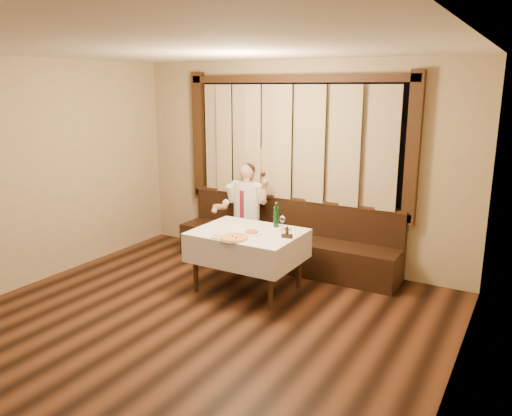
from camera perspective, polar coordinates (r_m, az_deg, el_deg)
The scene contains 10 objects.
room at distance 5.24m, azimuth -5.11°, elevation 3.22°, with size 5.01×6.01×2.81m.
banquette at distance 6.99m, azimuth 3.39°, elevation -4.10°, with size 3.20×0.61×0.94m.
dining_table at distance 6.04m, azimuth -0.95°, elevation -3.61°, with size 1.27×0.97×0.76m.
pizza at distance 5.69m, azimuth -2.55°, elevation -3.44°, with size 0.34×0.34×0.04m.
pasta_red at distance 5.89m, azimuth -0.48°, elevation -2.62°, with size 0.25×0.25×0.08m.
pasta_cream at distance 5.79m, azimuth -4.04°, elevation -2.95°, with size 0.25×0.25×0.09m.
green_bottle at distance 6.15m, azimuth 2.32°, elevation -0.98°, with size 0.07×0.07×0.31m.
table_wine_glass at distance 6.01m, azimuth 3.01°, elevation -1.34°, with size 0.07×0.07×0.18m.
cruet_caddy at distance 5.74m, azimuth 3.56°, elevation -2.96°, with size 0.13×0.07×0.13m.
seated_man at distance 7.07m, azimuth -1.35°, elevation 0.35°, with size 0.76×0.57×1.40m.
Camera 1 is at (2.97, -3.23, 2.45)m, focal length 35.00 mm.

